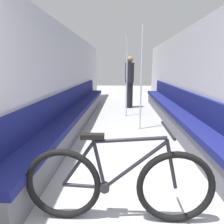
# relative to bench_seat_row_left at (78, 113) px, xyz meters

# --- Properties ---
(wall_left) EXTENTS (0.10, 11.06, 2.28)m
(wall_left) POSITION_rel_bench_seat_row_left_xyz_m (-0.24, -0.14, 0.84)
(wall_left) COLOR #B2B2B7
(wall_left) RESTS_ON ground
(wall_right) EXTENTS (0.10, 11.06, 2.28)m
(wall_right) POSITION_rel_bench_seat_row_left_xyz_m (2.62, -0.14, 0.84)
(wall_right) COLOR #B2B2B7
(wall_right) RESTS_ON ground
(bench_seat_row_left) EXTENTS (0.43, 6.89, 0.88)m
(bench_seat_row_left) POSITION_rel_bench_seat_row_left_xyz_m (0.00, 0.00, 0.00)
(bench_seat_row_left) COLOR #5B5B60
(bench_seat_row_left) RESTS_ON ground
(bench_seat_row_right) EXTENTS (0.43, 6.89, 0.88)m
(bench_seat_row_right) POSITION_rel_bench_seat_row_left_xyz_m (2.38, 0.00, 0.00)
(bench_seat_row_right) COLOR #5B5B60
(bench_seat_row_right) RESTS_ON ground
(bicycle) EXTENTS (1.70, 0.46, 0.90)m
(bicycle) POSITION_rel_bench_seat_row_left_xyz_m (1.07, -3.15, 0.07)
(bicycle) COLOR black
(bicycle) RESTS_ON ground
(grab_pole_near) EXTENTS (0.08, 0.08, 2.26)m
(grab_pole_near) POSITION_rel_bench_seat_row_left_xyz_m (1.51, -0.30, 0.80)
(grab_pole_near) COLOR gray
(grab_pole_near) RESTS_ON ground
(grab_pole_far) EXTENTS (0.08, 0.08, 2.26)m
(grab_pole_far) POSITION_rel_bench_seat_row_left_xyz_m (1.22, 0.96, 0.80)
(grab_pole_far) COLOR gray
(grab_pole_far) RESTS_ON ground
(passenger_standing) EXTENTS (0.30, 0.30, 1.76)m
(passenger_standing) POSITION_rel_bench_seat_row_left_xyz_m (1.35, 2.20, 0.61)
(passenger_standing) COLOR black
(passenger_standing) RESTS_ON ground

